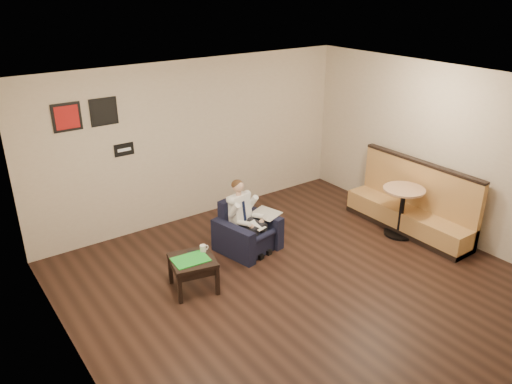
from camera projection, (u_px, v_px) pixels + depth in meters
ground at (306, 289)px, 6.98m from camera, size 6.00×6.00×0.00m
wall_back at (196, 141)px, 8.66m from camera, size 6.00×0.02×2.80m
wall_left at (76, 272)px, 4.82m from camera, size 0.02×6.00×2.80m
wall_right at (450, 154)px, 8.03m from camera, size 0.02×6.00×2.80m
ceiling at (315, 90)px, 5.87m from camera, size 6.00×6.00×0.02m
seating_sign at (124, 150)px, 7.92m from camera, size 0.32×0.02×0.20m
art_print_left at (67, 117)px, 7.23m from camera, size 0.42×0.03×0.42m
art_print_right at (104, 112)px, 7.53m from camera, size 0.42×0.03×0.42m
armchair at (248, 227)px, 7.86m from camera, size 0.98×0.98×0.80m
seated_man at (253, 221)px, 7.74m from camera, size 0.67×0.87×1.09m
lap_papers at (257, 225)px, 7.71m from camera, size 0.25×0.30×0.01m
newspaper at (266, 213)px, 7.98m from camera, size 0.45×0.51×0.01m
side_table at (193, 274)px, 6.91m from camera, size 0.70×0.70×0.48m
green_folder at (191, 260)px, 6.78m from camera, size 0.51×0.38×0.01m
coffee_mug at (203, 249)px, 6.97m from camera, size 0.10×0.10×0.10m
smartphone at (193, 252)px, 6.97m from camera, size 0.17×0.13×0.01m
banquette at (410, 198)px, 8.40m from camera, size 0.55×2.32×1.19m
cafe_table at (401, 212)px, 8.31m from camera, size 0.77×0.77×0.84m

